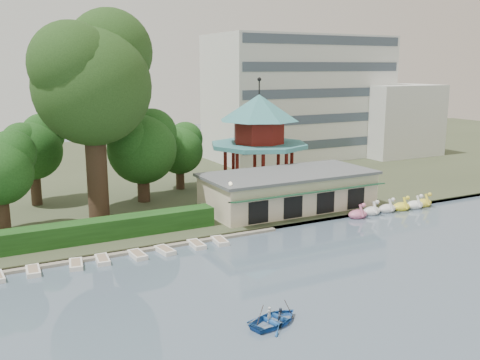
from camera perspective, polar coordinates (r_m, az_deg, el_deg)
ground_plane at (r=36.17m, az=10.81°, el=-13.42°), size 220.00×220.00×0.00m
shore at (r=81.48m, az=-12.46°, el=0.96°), size 220.00×70.00×0.40m
embankment at (r=49.79m, az=-1.67°, el=-5.84°), size 220.00×0.60×0.30m
dock at (r=46.02m, az=-15.29°, el=-7.83°), size 34.00×1.60×0.24m
boathouse at (r=57.89m, az=5.19°, el=-1.06°), size 18.60×9.39×3.90m
pavilion at (r=66.49m, az=2.03°, el=5.15°), size 12.40×12.40×13.50m
office_building at (r=91.70m, az=8.08°, el=8.33°), size 38.00×18.00×20.00m
hedge at (r=48.28m, az=-19.73°, el=-5.71°), size 30.00×2.00×1.80m
lamp_post at (r=51.03m, az=-1.02°, el=-1.67°), size 0.36×0.36×4.28m
big_tree at (r=54.82m, az=-15.43°, el=10.71°), size 12.66×11.80×20.80m
small_trees at (r=58.37m, az=-18.54°, el=2.33°), size 39.47×16.23×10.39m
swan_boats at (r=60.39m, az=16.04°, el=-2.87°), size 11.76×2.14×1.92m
moored_rowboats at (r=44.35m, az=-17.60°, el=-8.65°), size 27.26×2.64×0.36m
rowboat_with_passengers at (r=33.67m, az=3.75°, el=-14.25°), size 5.78×4.79×2.01m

